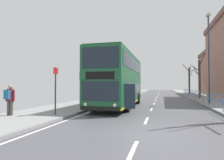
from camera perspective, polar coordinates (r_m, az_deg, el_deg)
The scene contains 8 objects.
ground at distance 7.78m, azimuth 3.04°, elevation -14.56°, with size 15.80×140.00×0.20m.
double_decker_bus_main at distance 16.16m, azimuth 2.02°, elevation 0.05°, with size 3.26×10.36×4.30m.
pedestrian_railing_far_kerb at distance 21.88m, azimuth 24.20°, elevation -3.88°, with size 0.05×28.33×1.07m.
pedestrian_with_backpack at distance 12.08m, azimuth -27.82°, elevation -4.57°, with size 0.55×0.55×1.69m.
bus_stop_sign_near at distance 11.45m, azimuth -16.24°, elevation -1.54°, with size 0.08×0.44×2.67m.
street_lamp_far_side at distance 20.14m, azimuth 26.52°, elevation 7.45°, with size 0.28×0.60×8.28m.
bare_tree_far_01 at distance 43.01m, azimuth 21.71°, elevation 0.22°, with size 2.46×1.77×6.27m.
bare_tree_far_02 at distance 28.76m, azimuth 24.25°, elevation 0.89°, with size 1.44×2.14×5.93m.
Camera 1 is at (0.80, -7.43, 1.78)m, focal length 31.17 mm.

